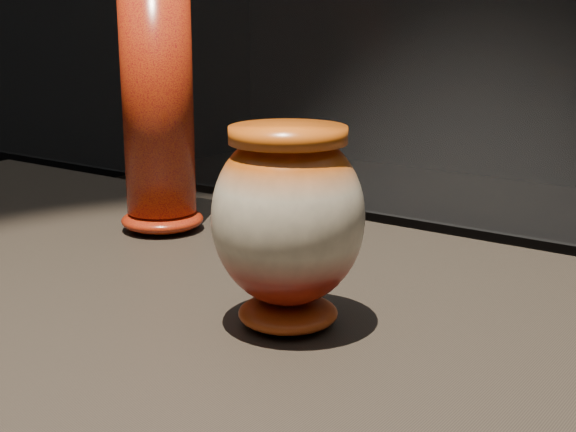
{
  "coord_description": "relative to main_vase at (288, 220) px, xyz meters",
  "views": [
    {
      "loc": [
        0.4,
        -0.58,
        1.2
      ],
      "look_at": [
        -0.02,
        0.01,
        1.01
      ],
      "focal_mm": 50.0,
      "sensor_mm": 36.0,
      "label": 1
    }
  ],
  "objects": [
    {
      "name": "tall_vase",
      "position": [
        -0.34,
        0.18,
        0.07
      ],
      "size": [
        0.13,
        0.13,
        0.36
      ],
      "rotation": [
        0.0,
        0.0,
        0.22
      ],
      "color": "#B43A0C",
      "rests_on": "display_plinth"
    },
    {
      "name": "main_vase",
      "position": [
        0.0,
        0.0,
        0.0
      ],
      "size": [
        0.19,
        0.19,
        0.19
      ],
      "rotation": [
        0.0,
        0.0,
        -0.43
      ],
      "color": "maroon",
      "rests_on": "display_plinth"
    }
  ]
}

